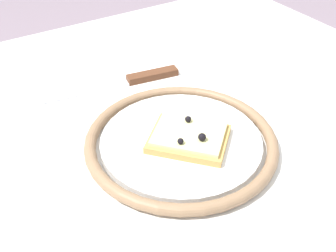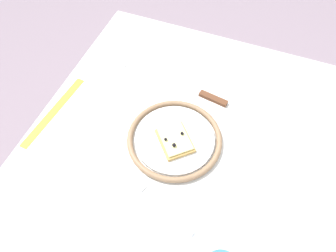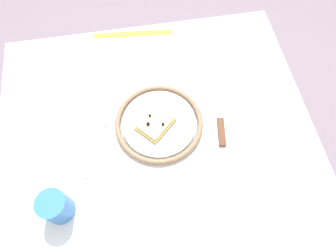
{
  "view_description": "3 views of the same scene",
  "coord_description": "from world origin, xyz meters",
  "px_view_note": "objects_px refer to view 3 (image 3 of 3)",
  "views": [
    {
      "loc": [
        -0.35,
        0.29,
        1.08
      ],
      "look_at": [
        0.04,
        0.05,
        0.72
      ],
      "focal_mm": 44.37,
      "sensor_mm": 36.0,
      "label": 1
    },
    {
      "loc": [
        -0.43,
        -0.11,
        1.47
      ],
      "look_at": [
        0.03,
        0.07,
        0.74
      ],
      "focal_mm": 34.28,
      "sensor_mm": 36.0,
      "label": 2
    },
    {
      "loc": [
        -0.03,
        -0.35,
        1.51
      ],
      "look_at": [
        0.03,
        0.02,
        0.73
      ],
      "focal_mm": 31.65,
      "sensor_mm": 36.0,
      "label": 3
    }
  ],
  "objects_px": {
    "napkin": "(203,35)",
    "dining_table": "(159,149)",
    "pizza_slice_near": "(156,123)",
    "knife": "(220,122)",
    "cup": "(56,207)",
    "plate": "(159,123)",
    "fork": "(97,145)",
    "measuring_tape": "(133,34)"
  },
  "relations": [
    {
      "from": "plate",
      "to": "cup",
      "type": "relative_size",
      "value": 2.86
    },
    {
      "from": "cup",
      "to": "pizza_slice_near",
      "type": "bearing_deg",
      "value": 35.55
    },
    {
      "from": "fork",
      "to": "dining_table",
      "type": "bearing_deg",
      "value": -2.62
    },
    {
      "from": "pizza_slice_near",
      "to": "measuring_tape",
      "type": "bearing_deg",
      "value": 93.78
    },
    {
      "from": "napkin",
      "to": "dining_table",
      "type": "bearing_deg",
      "value": -121.06
    },
    {
      "from": "knife",
      "to": "fork",
      "type": "bearing_deg",
      "value": -178.48
    },
    {
      "from": "pizza_slice_near",
      "to": "measuring_tape",
      "type": "xyz_separation_m",
      "value": [
        -0.02,
        0.37,
        -0.02
      ]
    },
    {
      "from": "pizza_slice_near",
      "to": "knife",
      "type": "bearing_deg",
      "value": -6.23
    },
    {
      "from": "knife",
      "to": "plate",
      "type": "bearing_deg",
      "value": 171.85
    },
    {
      "from": "knife",
      "to": "measuring_tape",
      "type": "bearing_deg",
      "value": 118.86
    },
    {
      "from": "plate",
      "to": "fork",
      "type": "height_order",
      "value": "plate"
    },
    {
      "from": "knife",
      "to": "napkin",
      "type": "bearing_deg",
      "value": 85.78
    },
    {
      "from": "measuring_tape",
      "to": "dining_table",
      "type": "bearing_deg",
      "value": -81.41
    },
    {
      "from": "fork",
      "to": "measuring_tape",
      "type": "height_order",
      "value": "fork"
    },
    {
      "from": "fork",
      "to": "napkin",
      "type": "xyz_separation_m",
      "value": [
        0.4,
        0.36,
        -0.0
      ]
    },
    {
      "from": "pizza_slice_near",
      "to": "fork",
      "type": "height_order",
      "value": "pizza_slice_near"
    },
    {
      "from": "measuring_tape",
      "to": "napkin",
      "type": "height_order",
      "value": "napkin"
    },
    {
      "from": "plate",
      "to": "knife",
      "type": "relative_size",
      "value": 1.1
    },
    {
      "from": "fork",
      "to": "cup",
      "type": "relative_size",
      "value": 2.08
    },
    {
      "from": "cup",
      "to": "napkin",
      "type": "distance_m",
      "value": 0.73
    },
    {
      "from": "pizza_slice_near",
      "to": "knife",
      "type": "relative_size",
      "value": 0.54
    },
    {
      "from": "pizza_slice_near",
      "to": "measuring_tape",
      "type": "height_order",
      "value": "pizza_slice_near"
    },
    {
      "from": "napkin",
      "to": "plate",
      "type": "bearing_deg",
      "value": -123.14
    },
    {
      "from": "dining_table",
      "to": "pizza_slice_near",
      "type": "relative_size",
      "value": 7.23
    },
    {
      "from": "plate",
      "to": "knife",
      "type": "xyz_separation_m",
      "value": [
        0.18,
        -0.03,
        -0.0
      ]
    },
    {
      "from": "dining_table",
      "to": "napkin",
      "type": "bearing_deg",
      "value": 58.94
    },
    {
      "from": "dining_table",
      "to": "plate",
      "type": "height_order",
      "value": "plate"
    },
    {
      "from": "dining_table",
      "to": "knife",
      "type": "relative_size",
      "value": 3.92
    },
    {
      "from": "dining_table",
      "to": "napkin",
      "type": "xyz_separation_m",
      "value": [
        0.22,
        0.36,
        0.09
      ]
    },
    {
      "from": "pizza_slice_near",
      "to": "napkin",
      "type": "bearing_deg",
      "value": 56.07
    },
    {
      "from": "dining_table",
      "to": "fork",
      "type": "xyz_separation_m",
      "value": [
        -0.18,
        0.01,
        0.09
      ]
    },
    {
      "from": "dining_table",
      "to": "pizza_slice_near",
      "type": "bearing_deg",
      "value": 89.03
    },
    {
      "from": "plate",
      "to": "dining_table",
      "type": "bearing_deg",
      "value": -103.32
    },
    {
      "from": "fork",
      "to": "cup",
      "type": "height_order",
      "value": "cup"
    },
    {
      "from": "dining_table",
      "to": "pizza_slice_near",
      "type": "xyz_separation_m",
      "value": [
        0.0,
        0.04,
        0.11
      ]
    },
    {
      "from": "dining_table",
      "to": "plate",
      "type": "xyz_separation_m",
      "value": [
        0.01,
        0.04,
        0.1
      ]
    },
    {
      "from": "measuring_tape",
      "to": "knife",
      "type": "bearing_deg",
      "value": -55.89
    },
    {
      "from": "knife",
      "to": "cup",
      "type": "distance_m",
      "value": 0.51
    },
    {
      "from": "pizza_slice_near",
      "to": "cup",
      "type": "distance_m",
      "value": 0.35
    },
    {
      "from": "fork",
      "to": "pizza_slice_near",
      "type": "bearing_deg",
      "value": 9.87
    },
    {
      "from": "dining_table",
      "to": "fork",
      "type": "distance_m",
      "value": 0.2
    },
    {
      "from": "fork",
      "to": "napkin",
      "type": "distance_m",
      "value": 0.53
    }
  ]
}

